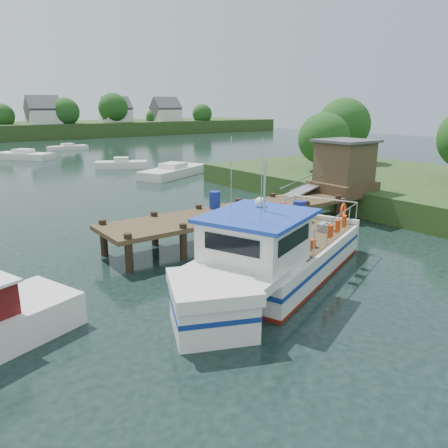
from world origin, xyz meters
TOP-DOWN VIEW (x-y plane):
  - ground_plane at (0.00, 0.00)m, footprint 160.00×160.00m
  - near_shore at (16.88, -0.73)m, footprint 16.00×30.00m
  - dock at (6.51, 0.01)m, footprint 16.60×3.00m
  - lobster_boat at (-1.81, -5.55)m, footprint 11.11×6.67m
  - moored_far at (8.30, 50.39)m, footprint 5.68×1.99m
  - moored_b at (6.55, 26.88)m, footprint 5.51×3.95m
  - moored_c at (8.28, 19.01)m, footprint 8.18×5.82m
  - moored_d at (0.17, 41.60)m, footprint 6.30×7.47m

SIDE VIEW (x-z plane):
  - ground_plane at x=0.00m, z-range 0.00..0.00m
  - moored_far at x=8.30m, z-range -0.12..0.84m
  - moored_b at x=6.55m, z-range -0.15..1.01m
  - moored_c at x=8.28m, z-range -0.16..1.07m
  - moored_d at x=0.17m, z-range -0.16..1.09m
  - lobster_boat at x=-1.81m, z-range -1.76..3.75m
  - near_shore at x=16.88m, z-range -1.83..5.93m
  - dock at x=6.51m, z-range -0.15..4.63m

